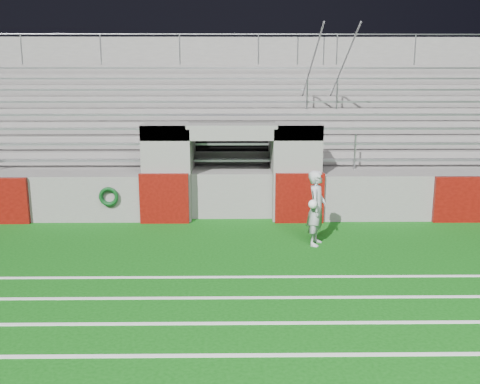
{
  "coord_description": "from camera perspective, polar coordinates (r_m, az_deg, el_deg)",
  "views": [
    {
      "loc": [
        0.05,
        -10.89,
        3.9
      ],
      "look_at": [
        0.2,
        1.8,
        1.1
      ],
      "focal_mm": 40.0,
      "sensor_mm": 36.0,
      "label": 1
    }
  ],
  "objects": [
    {
      "name": "hose_coil",
      "position": [
        14.55,
        -13.82,
        -0.47
      ],
      "size": [
        0.52,
        0.14,
        0.52
      ],
      "color": "#0D4119",
      "rests_on": "ground"
    },
    {
      "name": "goalkeeper_with_ball",
      "position": [
        12.47,
        8.16,
        -1.7
      ],
      "size": [
        0.61,
        0.78,
        1.76
      ],
      "color": "#A7AAB0",
      "rests_on": "ground"
    },
    {
      "name": "stadium_structure",
      "position": [
        19.01,
        -0.83,
        5.16
      ],
      "size": [
        26.0,
        8.48,
        5.42
      ],
      "color": "slate",
      "rests_on": "ground"
    },
    {
      "name": "ground",
      "position": [
        11.56,
        -0.89,
        -7.26
      ],
      "size": [
        90.0,
        90.0,
        0.0
      ],
      "primitive_type": "plane",
      "color": "#0C4D0E",
      "rests_on": "ground"
    }
  ]
}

